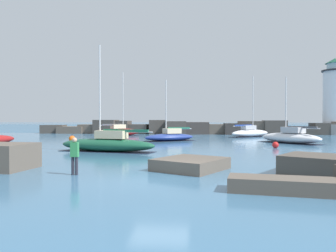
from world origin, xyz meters
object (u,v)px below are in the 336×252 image
(lighthouse, at_px, (335,102))
(sailboat_moored_4, at_px, (120,132))
(sailboat_moored_2, at_px, (107,144))
(sailboat_moored_0, at_px, (170,136))
(mooring_buoy_far_side, at_px, (275,145))
(person_on_rocks, at_px, (75,154))
(sailboat_moored_1, at_px, (290,137))
(sailboat_moored_5, at_px, (250,133))
(mooring_buoy_orange_near, at_px, (72,139))

(lighthouse, relative_size, sailboat_moored_4, 1.31)
(lighthouse, bearing_deg, sailboat_moored_2, -132.53)
(sailboat_moored_0, distance_m, sailboat_moored_4, 14.02)
(mooring_buoy_far_side, bearing_deg, person_on_rocks, -128.79)
(sailboat_moored_1, relative_size, sailboat_moored_5, 0.82)
(person_on_rocks, bearing_deg, lighthouse, 56.91)
(mooring_buoy_orange_near, height_order, mooring_buoy_far_side, mooring_buoy_orange_near)
(sailboat_moored_4, bearing_deg, sailboat_moored_0, -50.44)
(sailboat_moored_5, bearing_deg, person_on_rocks, -110.69)
(mooring_buoy_orange_near, relative_size, mooring_buoy_far_side, 1.20)
(sailboat_moored_4, bearing_deg, sailboat_moored_2, -78.29)
(sailboat_moored_1, xyz_separation_m, person_on_rocks, (-15.77, -22.41, 0.33))
(sailboat_moored_4, relative_size, person_on_rocks, 5.74)
(person_on_rocks, bearing_deg, mooring_buoy_far_side, 51.21)
(sailboat_moored_4, relative_size, sailboat_moored_5, 1.10)
(sailboat_moored_4, xyz_separation_m, mooring_buoy_far_side, (19.45, -19.95, -0.41))
(sailboat_moored_1, distance_m, sailboat_moored_2, 20.75)
(sailboat_moored_1, height_order, mooring_buoy_orange_near, sailboat_moored_1)
(lighthouse, xyz_separation_m, mooring_buoy_far_side, (-16.45, -28.92, -5.43))
(sailboat_moored_0, bearing_deg, sailboat_moored_5, 42.90)
(mooring_buoy_far_side, relative_size, person_on_rocks, 0.45)
(person_on_rocks, bearing_deg, sailboat_moored_4, 100.70)
(lighthouse, relative_size, sailboat_moored_0, 1.78)
(sailboat_moored_1, bearing_deg, lighthouse, 59.04)
(lighthouse, distance_m, sailboat_moored_1, 26.49)
(lighthouse, height_order, sailboat_moored_5, lighthouse)
(sailboat_moored_0, bearing_deg, person_on_rocks, -94.99)
(sailboat_moored_1, bearing_deg, person_on_rocks, -125.12)
(sailboat_moored_1, relative_size, sailboat_moored_2, 0.87)
(lighthouse, bearing_deg, sailboat_moored_5, -149.23)
(sailboat_moored_0, distance_m, mooring_buoy_far_side, 13.94)
(lighthouse, distance_m, mooring_buoy_far_side, 33.71)
(sailboat_moored_0, distance_m, person_on_rocks, 25.03)
(sailboat_moored_1, height_order, sailboat_moored_5, sailboat_moored_5)
(lighthouse, distance_m, sailboat_moored_5, 19.09)
(sailboat_moored_2, relative_size, mooring_buoy_far_side, 11.04)
(sailboat_moored_0, relative_size, mooring_buoy_far_side, 9.46)
(lighthouse, relative_size, sailboat_moored_2, 1.53)
(sailboat_moored_5, bearing_deg, sailboat_moored_2, -121.80)
(mooring_buoy_orange_near, bearing_deg, person_on_rocks, -67.71)
(sailboat_moored_1, distance_m, person_on_rocks, 27.41)
(sailboat_moored_2, relative_size, sailboat_moored_5, 0.95)
(lighthouse, height_order, sailboat_moored_2, lighthouse)
(sailboat_moored_5, relative_size, mooring_buoy_orange_near, 9.76)
(sailboat_moored_5, distance_m, mooring_buoy_orange_near, 26.03)
(lighthouse, height_order, sailboat_moored_1, lighthouse)
(person_on_rocks, bearing_deg, sailboat_moored_0, 85.01)
(sailboat_moored_4, distance_m, mooring_buoy_far_side, 27.87)
(sailboat_moored_0, height_order, mooring_buoy_orange_near, sailboat_moored_0)
(sailboat_moored_4, relative_size, mooring_buoy_far_side, 12.84)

